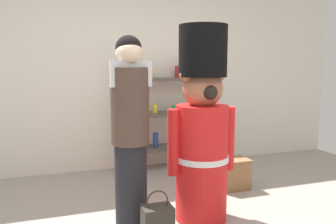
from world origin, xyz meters
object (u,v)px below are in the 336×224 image
Objects in this scene: merchandise_shelf at (166,111)px; display_crate at (231,173)px; person_shopper at (130,132)px; teddy_bear_guard at (202,130)px.

merchandise_shelf reaches higher than display_crate.
person_shopper is at bearing -116.40° from merchandise_shelf.
person_shopper is at bearing -171.49° from teddy_bear_guard.
teddy_bear_guard is 1.10m from display_crate.
person_shopper is 1.64m from display_crate.
merchandise_shelf is 1.63m from teddy_bear_guard.
teddy_bear_guard reaches higher than person_shopper.
merchandise_shelf is 0.89× the size of teddy_bear_guard.
merchandise_shelf is 1.26m from display_crate.
merchandise_shelf is at bearing 114.13° from display_crate.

